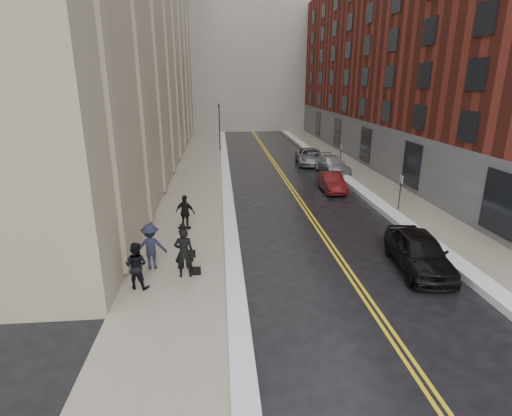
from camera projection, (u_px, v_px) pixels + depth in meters
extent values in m
plane|color=black|center=(291.00, 281.00, 15.65)|extent=(160.00, 160.00, 0.00)
cube|color=gray|center=(196.00, 183.00, 30.41)|extent=(4.00, 64.00, 0.15)
cube|color=gray|center=(368.00, 179.00, 31.58)|extent=(3.00, 64.00, 0.15)
cube|color=gold|center=(285.00, 182.00, 31.03)|extent=(0.12, 64.00, 0.01)
cube|color=gold|center=(288.00, 182.00, 31.05)|extent=(0.12, 64.00, 0.01)
cube|color=white|center=(226.00, 181.00, 30.59)|extent=(0.70, 60.80, 0.26)
cube|color=white|center=(345.00, 178.00, 31.40)|extent=(0.85, 60.80, 0.30)
cube|color=maroon|center=(440.00, 63.00, 36.23)|extent=(14.00, 50.00, 18.00)
cylinder|color=black|center=(220.00, 128.00, 43.08)|extent=(0.12, 0.12, 5.20)
imported|color=black|center=(219.00, 109.00, 42.47)|extent=(0.18, 0.15, 0.90)
cylinder|color=black|center=(400.00, 194.00, 23.59)|extent=(0.06, 0.06, 2.20)
cube|color=white|center=(401.00, 179.00, 23.31)|extent=(0.02, 0.35, 0.45)
cylinder|color=black|center=(341.00, 157.00, 34.97)|extent=(0.06, 0.06, 2.20)
cube|color=white|center=(341.00, 147.00, 34.69)|extent=(0.02, 0.35, 0.45)
imported|color=black|center=(419.00, 251.00, 16.45)|extent=(2.42, 4.85, 1.59)
imported|color=#480C0E|center=(332.00, 182.00, 28.26)|extent=(1.46, 3.98, 1.30)
imported|color=#9FA1A6|center=(332.00, 164.00, 33.88)|extent=(2.60, 5.07, 1.41)
imported|color=gray|center=(310.00, 156.00, 37.32)|extent=(2.95, 5.45, 1.45)
imported|color=black|center=(184.00, 252.00, 15.43)|extent=(0.77, 0.53, 2.04)
imported|color=black|center=(136.00, 266.00, 14.62)|extent=(1.02, 0.89, 1.80)
imported|color=#1A1D2F|center=(151.00, 247.00, 16.13)|extent=(1.29, 0.81, 1.92)
imported|color=black|center=(185.00, 212.00, 20.43)|extent=(1.16, 0.84, 1.83)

